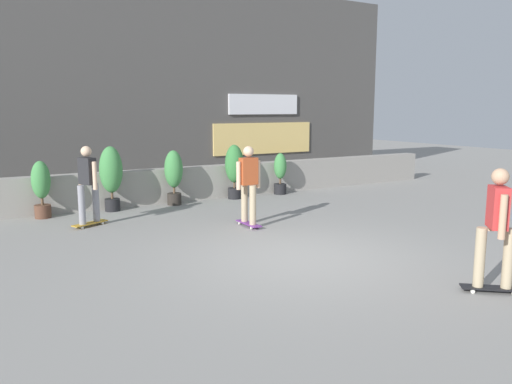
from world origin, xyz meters
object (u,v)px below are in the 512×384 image
at_px(potted_plant_2, 174,174).
at_px(potted_plant_3, 234,168).
at_px(potted_plant_0, 41,186).
at_px(potted_plant_1, 111,173).
at_px(potted_plant_4, 280,173).
at_px(skater_foreground, 497,225).
at_px(skater_by_wall_left, 88,182).
at_px(skater_far_left, 248,182).

xyz_separation_m(potted_plant_2, potted_plant_3, (1.76, -0.00, 0.06)).
relative_size(potted_plant_0, potted_plant_1, 0.83).
height_order(potted_plant_2, potted_plant_4, potted_plant_2).
bearing_deg(skater_foreground, potted_plant_2, 99.21).
distance_m(potted_plant_2, skater_by_wall_left, 2.82).
bearing_deg(potted_plant_2, skater_by_wall_left, -150.32).
bearing_deg(potted_plant_2, potted_plant_0, 180.00).
relative_size(potted_plant_3, skater_foreground, 0.88).
height_order(potted_plant_2, skater_by_wall_left, skater_by_wall_left).
bearing_deg(skater_by_wall_left, potted_plant_2, 29.68).
distance_m(potted_plant_2, skater_far_left, 3.15).
distance_m(potted_plant_1, skater_foreground, 8.70).
bearing_deg(potted_plant_4, skater_far_left, -132.24).
relative_size(potted_plant_1, skater_by_wall_left, 0.93).
height_order(potted_plant_0, potted_plant_4, potted_plant_0).
height_order(potted_plant_2, potted_plant_3, potted_plant_3).
height_order(potted_plant_4, skater_by_wall_left, skater_by_wall_left).
bearing_deg(potted_plant_3, skater_far_left, -113.09).
relative_size(potted_plant_4, skater_by_wall_left, 0.70).
height_order(potted_plant_3, potted_plant_4, potted_plant_3).
height_order(potted_plant_1, potted_plant_4, potted_plant_1).
bearing_deg(skater_foreground, potted_plant_0, 118.79).
xyz_separation_m(potted_plant_1, potted_plant_3, (3.36, -0.00, -0.06)).
relative_size(potted_plant_4, skater_far_left, 0.70).
bearing_deg(skater_far_left, potted_plant_2, 97.91).
bearing_deg(skater_by_wall_left, potted_plant_3, 18.34).
distance_m(skater_by_wall_left, skater_far_left, 3.36).
bearing_deg(potted_plant_0, skater_far_left, -40.81).
distance_m(potted_plant_4, skater_by_wall_left, 5.89).
distance_m(potted_plant_0, potted_plant_3, 4.94).
bearing_deg(potted_plant_1, potted_plant_0, 180.00).
bearing_deg(potted_plant_4, potted_plant_1, 180.00).
bearing_deg(potted_plant_0, potted_plant_3, -0.00).
height_order(skater_foreground, skater_by_wall_left, same).
distance_m(potted_plant_0, skater_by_wall_left, 1.59).
xyz_separation_m(potted_plant_1, skater_foreground, (2.93, -8.20, 0.02)).
xyz_separation_m(potted_plant_1, skater_far_left, (2.03, -3.12, 0.02)).
bearing_deg(potted_plant_1, skater_foreground, -70.36).
xyz_separation_m(skater_foreground, skater_by_wall_left, (-3.78, 6.80, 0.00)).
bearing_deg(skater_foreground, potted_plant_4, 76.73).
height_order(potted_plant_0, potted_plant_1, potted_plant_1).
bearing_deg(potted_plant_1, skater_by_wall_left, -121.44).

